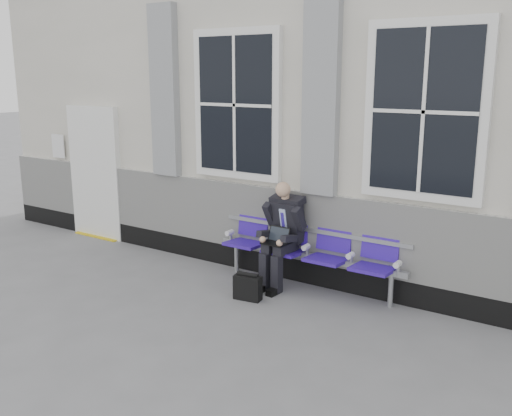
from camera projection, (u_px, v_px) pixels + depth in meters
The scene contains 5 objects.
ground at pixel (329, 347), 5.67m from camera, with size 70.00×70.00×0.00m, color slate.
station_building at pixel (444, 105), 7.98m from camera, with size 14.40×4.40×4.49m.
bench at pixel (309, 246), 7.13m from camera, with size 2.60×0.47×0.91m.
businessman at pixel (283, 230), 7.15m from camera, with size 0.54×0.72×1.35m.
briefcase at pixel (248, 287), 6.83m from camera, with size 0.35×0.19×0.34m.
Camera 1 is at (2.29, -4.73, 2.65)m, focal length 40.00 mm.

